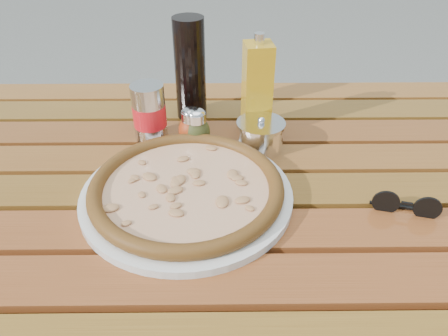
{
  "coord_description": "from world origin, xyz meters",
  "views": [
    {
      "loc": [
        -0.01,
        -0.61,
        1.22
      ],
      "look_at": [
        0.0,
        0.02,
        0.78
      ],
      "focal_mm": 35.0,
      "sensor_mm": 36.0,
      "label": 1
    }
  ],
  "objects_px": {
    "pepper_shaker": "(192,127)",
    "soda_can": "(149,114)",
    "dark_bottle": "(190,69)",
    "table": "(224,220)",
    "pizza": "(186,187)",
    "sunglasses": "(406,205)",
    "olive_oil_cruet": "(257,89)",
    "parmesan_tin": "(260,135)",
    "plate": "(187,195)",
    "oregano_shaker": "(197,128)"
  },
  "relations": [
    {
      "from": "pepper_shaker",
      "to": "soda_can",
      "type": "distance_m",
      "value": 0.09
    },
    {
      "from": "dark_bottle",
      "to": "soda_can",
      "type": "xyz_separation_m",
      "value": [
        -0.08,
        -0.1,
        -0.05
      ]
    },
    {
      "from": "table",
      "to": "pepper_shaker",
      "type": "bearing_deg",
      "value": 112.5
    },
    {
      "from": "pepper_shaker",
      "to": "soda_can",
      "type": "xyz_separation_m",
      "value": [
        -0.09,
        0.02,
        0.02
      ]
    },
    {
      "from": "pizza",
      "to": "sunglasses",
      "type": "distance_m",
      "value": 0.36
    },
    {
      "from": "pizza",
      "to": "pepper_shaker",
      "type": "bearing_deg",
      "value": 89.8
    },
    {
      "from": "soda_can",
      "to": "sunglasses",
      "type": "xyz_separation_m",
      "value": [
        0.44,
        -0.24,
        -0.04
      ]
    },
    {
      "from": "table",
      "to": "pizza",
      "type": "height_order",
      "value": "pizza"
    },
    {
      "from": "pizza",
      "to": "dark_bottle",
      "type": "height_order",
      "value": "dark_bottle"
    },
    {
      "from": "pizza",
      "to": "dark_bottle",
      "type": "xyz_separation_m",
      "value": [
        -0.01,
        0.3,
        0.09
      ]
    },
    {
      "from": "olive_oil_cruet",
      "to": "parmesan_tin",
      "type": "bearing_deg",
      "value": -86.63
    },
    {
      "from": "table",
      "to": "pizza",
      "type": "distance_m",
      "value": 0.12
    },
    {
      "from": "plate",
      "to": "pepper_shaker",
      "type": "bearing_deg",
      "value": 89.8
    },
    {
      "from": "plate",
      "to": "dark_bottle",
      "type": "bearing_deg",
      "value": 91.13
    },
    {
      "from": "dark_bottle",
      "to": "parmesan_tin",
      "type": "bearing_deg",
      "value": -44.93
    },
    {
      "from": "pizza",
      "to": "olive_oil_cruet",
      "type": "relative_size",
      "value": 1.82
    },
    {
      "from": "soda_can",
      "to": "parmesan_tin",
      "type": "bearing_deg",
      "value": -10.13
    },
    {
      "from": "dark_bottle",
      "to": "parmesan_tin",
      "type": "height_order",
      "value": "dark_bottle"
    },
    {
      "from": "pepper_shaker",
      "to": "olive_oil_cruet",
      "type": "distance_m",
      "value": 0.15
    },
    {
      "from": "pepper_shaker",
      "to": "parmesan_tin",
      "type": "relative_size",
      "value": 0.7
    },
    {
      "from": "pizza",
      "to": "oregano_shaker",
      "type": "relative_size",
      "value": 4.66
    },
    {
      "from": "pepper_shaker",
      "to": "table",
      "type": "bearing_deg",
      "value": -67.5
    },
    {
      "from": "oregano_shaker",
      "to": "plate",
      "type": "bearing_deg",
      "value": -93.42
    },
    {
      "from": "soda_can",
      "to": "sunglasses",
      "type": "distance_m",
      "value": 0.51
    },
    {
      "from": "soda_can",
      "to": "pizza",
      "type": "bearing_deg",
      "value": -66.83
    },
    {
      "from": "oregano_shaker",
      "to": "parmesan_tin",
      "type": "relative_size",
      "value": 0.7
    },
    {
      "from": "pizza",
      "to": "soda_can",
      "type": "distance_m",
      "value": 0.22
    },
    {
      "from": "dark_bottle",
      "to": "sunglasses",
      "type": "height_order",
      "value": "dark_bottle"
    },
    {
      "from": "olive_oil_cruet",
      "to": "parmesan_tin",
      "type": "height_order",
      "value": "olive_oil_cruet"
    },
    {
      "from": "dark_bottle",
      "to": "pizza",
      "type": "bearing_deg",
      "value": -88.87
    },
    {
      "from": "pepper_shaker",
      "to": "soda_can",
      "type": "relative_size",
      "value": 0.68
    },
    {
      "from": "table",
      "to": "parmesan_tin",
      "type": "distance_m",
      "value": 0.18
    },
    {
      "from": "table",
      "to": "dark_bottle",
      "type": "xyz_separation_m",
      "value": [
        -0.07,
        0.27,
        0.19
      ]
    },
    {
      "from": "oregano_shaker",
      "to": "soda_can",
      "type": "relative_size",
      "value": 0.68
    },
    {
      "from": "pizza",
      "to": "table",
      "type": "bearing_deg",
      "value": 22.11
    },
    {
      "from": "pizza",
      "to": "oregano_shaker",
      "type": "bearing_deg",
      "value": 86.58
    },
    {
      "from": "soda_can",
      "to": "pepper_shaker",
      "type": "bearing_deg",
      "value": -12.52
    },
    {
      "from": "oregano_shaker",
      "to": "table",
      "type": "bearing_deg",
      "value": -70.07
    },
    {
      "from": "parmesan_tin",
      "to": "pizza",
      "type": "bearing_deg",
      "value": -130.93
    },
    {
      "from": "table",
      "to": "pepper_shaker",
      "type": "xyz_separation_m",
      "value": [
        -0.06,
        0.15,
        0.11
      ]
    },
    {
      "from": "plate",
      "to": "olive_oil_cruet",
      "type": "height_order",
      "value": "olive_oil_cruet"
    },
    {
      "from": "olive_oil_cruet",
      "to": "oregano_shaker",
      "type": "bearing_deg",
      "value": -155.06
    },
    {
      "from": "dark_bottle",
      "to": "oregano_shaker",
      "type": "bearing_deg",
      "value": -82.68
    },
    {
      "from": "plate",
      "to": "pizza",
      "type": "height_order",
      "value": "pizza"
    },
    {
      "from": "oregano_shaker",
      "to": "parmesan_tin",
      "type": "distance_m",
      "value": 0.13
    },
    {
      "from": "table",
      "to": "plate",
      "type": "distance_m",
      "value": 0.11
    },
    {
      "from": "olive_oil_cruet",
      "to": "parmesan_tin",
      "type": "xyz_separation_m",
      "value": [
        0.0,
        -0.07,
        -0.07
      ]
    },
    {
      "from": "table",
      "to": "soda_can",
      "type": "distance_m",
      "value": 0.26
    },
    {
      "from": "table",
      "to": "plate",
      "type": "relative_size",
      "value": 3.89
    },
    {
      "from": "soda_can",
      "to": "olive_oil_cruet",
      "type": "height_order",
      "value": "olive_oil_cruet"
    }
  ]
}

